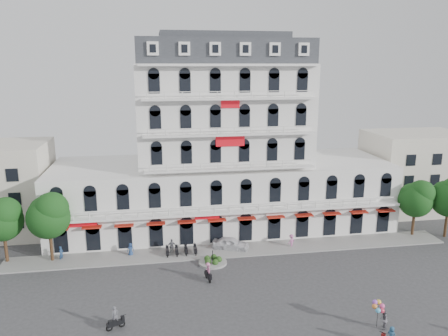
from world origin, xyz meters
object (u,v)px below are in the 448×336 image
parked_car (231,243)px  balloon_vendor (382,315)px  rider_west (115,319)px  rider_center (208,271)px

parked_car → balloon_vendor: (9.75, -18.16, 0.51)m
parked_car → balloon_vendor: bearing=-131.2°
parked_car → rider_west: bearing=159.9°
balloon_vendor → rider_west: bearing=171.0°
rider_west → rider_center: bearing=15.4°
parked_car → rider_west: (-12.53, -14.61, 0.20)m
parked_car → rider_west: 19.25m
rider_center → balloon_vendor: 17.25m
rider_west → rider_center: size_ratio=1.05×
rider_west → balloon_vendor: balloon_vendor is taller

